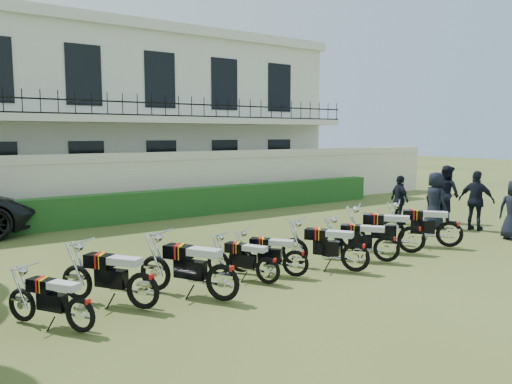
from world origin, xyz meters
The scene contains 17 objects.
ground centered at (0.00, 0.00, 0.00)m, with size 100.00×100.00×0.00m, color #3A481D.
perimeter_wall centered at (0.00, 8.00, 1.17)m, with size 30.00×0.35×2.30m.
hedge centered at (1.00, 7.20, 0.50)m, with size 18.00×0.60×1.00m, color #1E491A.
building centered at (0.00, 13.96, 3.71)m, with size 20.40×9.60×7.40m.
motorcycle_1 centered at (-4.98, -1.54, 0.43)m, with size 0.99×1.47×0.92m.
motorcycle_2 centered at (-3.84, -1.13, 0.50)m, with size 1.21×1.69×1.08m.
motorcycle_3 centered at (-2.53, -1.54, 0.53)m, with size 1.15×1.86×1.14m.
motorcycle_4 centered at (-1.26, -1.16, 0.43)m, with size 0.86×1.55×0.92m.
motorcycle_5 centered at (-0.50, -1.09, 0.44)m, with size 1.16×1.41×0.95m.
motorcycle_6 centered at (0.77, -1.53, 0.50)m, with size 1.16×1.72×1.08m.
motorcycle_7 centered at (1.97, -1.35, 0.48)m, with size 1.28×1.52×1.03m.
motorcycle_8 centered at (3.14, -1.13, 0.53)m, with size 1.44×1.70×1.16m.
motorcycle_9 centered at (4.50, -1.27, 0.53)m, with size 1.40×1.73×1.16m.
officer_2 centered at (7.30, -0.26, 0.92)m, with size 1.08×0.45×1.84m, color black.
officer_3 centered at (6.57, 0.68, 0.89)m, with size 0.87×0.56×1.77m, color black.
officer_4 centered at (7.82, 1.14, 0.96)m, with size 0.93×0.73×1.92m, color black.
officer_5 centered at (6.23, 1.78, 0.81)m, with size 0.94×0.39×1.61m, color black.
Camera 1 is at (-6.89, -8.87, 2.96)m, focal length 35.00 mm.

